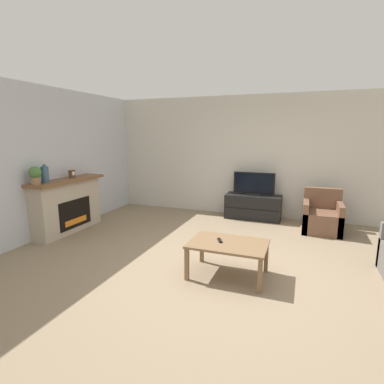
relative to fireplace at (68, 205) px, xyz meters
The scene contains 12 objects.
ground_plane 3.24m from the fireplace, ahead, with size 24.00×24.00×0.00m, color #89755B.
wall_back 4.07m from the fireplace, 37.71° to the left, with size 12.00×0.06×2.70m.
wall_left 0.99m from the fireplace, 112.68° to the right, with size 0.06×12.00×2.70m.
fireplace is the anchor object (origin of this frame).
mantel_vase_left 0.81m from the fireplace, 88.00° to the right, with size 0.13×0.13×0.33m.
mantel_clock 0.60m from the fireplace, 83.76° to the left, with size 0.08×0.11×0.15m.
potted_plant 0.95m from the fireplace, 88.59° to the right, with size 0.20×0.20×0.30m.
tv_stand 3.84m from the fireplace, 33.82° to the left, with size 1.20×0.48×0.53m.
tv 3.84m from the fireplace, 33.80° to the left, with size 0.89×0.18×0.50m.
armchair 4.90m from the fireplace, 20.77° to the left, with size 0.70×0.76×0.80m.
coffee_table 3.41m from the fireplace, 12.44° to the right, with size 1.01×0.68×0.46m.
remote 3.29m from the fireplace, 12.54° to the right, with size 0.10×0.15×0.02m.
Camera 1 is at (1.04, -3.86, 1.86)m, focal length 28.00 mm.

